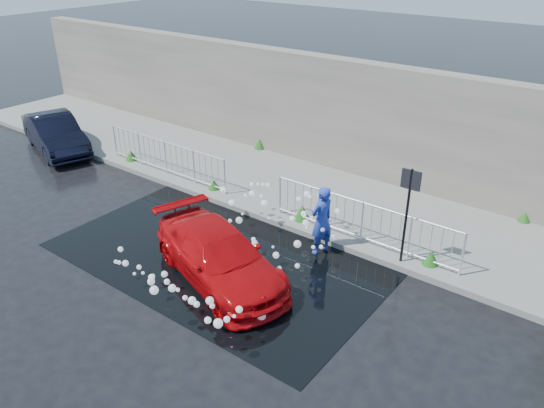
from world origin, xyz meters
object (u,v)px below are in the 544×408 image
at_px(dark_car, 55,134).
at_px(person, 322,221).
at_px(red_car, 219,256).
at_px(sign_post, 408,201).

height_order(dark_car, person, person).
xyz_separation_m(red_car, person, (1.22, 2.32, 0.29)).
bearing_deg(sign_post, dark_car, -177.82).
xyz_separation_m(sign_post, dark_car, (-13.11, -0.50, -1.07)).
xyz_separation_m(dark_car, person, (11.26, -0.09, 0.23)).
relative_size(sign_post, dark_car, 0.63).
distance_m(dark_car, person, 11.26).
height_order(sign_post, dark_car, sign_post).
distance_m(sign_post, person, 2.12).
bearing_deg(red_car, dark_car, 95.60).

